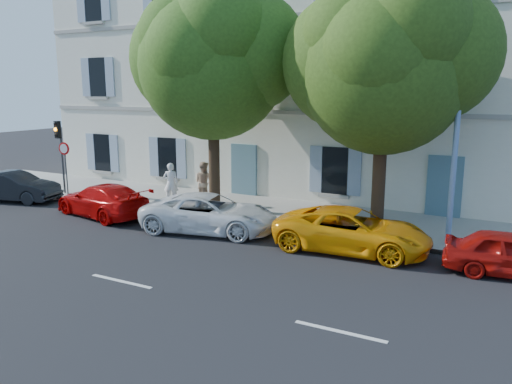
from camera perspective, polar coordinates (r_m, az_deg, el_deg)
The scene contains 15 objects.
ground at distance 16.80m, azimuth -5.83°, elevation -5.63°, with size 90.00×90.00×0.00m, color black.
sidewalk at distance 20.49m, azimuth 1.03°, elevation -2.17°, with size 36.00×4.50×0.15m, color #A09E96.
kerb at distance 18.64m, azimuth -1.97°, elevation -3.57°, with size 36.00×0.16×0.16m, color #9E998E.
building at distance 25.19m, azimuth 7.13°, elevation 13.91°, with size 28.00×7.00×12.00m, color silver.
car_dark_sedan at distance 24.98m, azimuth -25.95°, elevation 0.56°, with size 1.43×4.09×1.35m, color black.
car_red_coupe at distance 20.72m, azimuth -17.12°, elevation -0.90°, with size 1.83×4.51×1.31m, color #C30705.
car_white_coupe at distance 17.74m, azimuth -5.33°, elevation -2.44°, with size 2.22×4.82×1.34m, color white.
car_yellow_supercar at distance 15.85m, azimuth 10.91°, elevation -4.32°, with size 2.22×4.82×1.34m, color orange.
tree_left at distance 19.92m, azimuth -4.99°, elevation 14.09°, with size 5.70×5.70×8.83m.
tree_right at distance 17.09m, azimuth 14.45°, elevation 13.28°, with size 5.48×5.48×8.44m.
traffic_light at distance 24.98m, azimuth -21.56°, elevation 5.42°, with size 0.29×0.38×3.40m.
road_sign at distance 24.31m, azimuth -21.00°, elevation 3.71°, with size 0.57×0.10×2.48m.
street_lamp at distance 16.25m, azimuth 22.26°, elevation 11.33°, with size 0.33×1.87×8.77m.
pedestrian_a at distance 21.68m, azimuth -9.70°, elevation 1.01°, with size 0.64×0.42×1.75m, color white.
pedestrian_b at distance 21.47m, azimuth -5.99°, elevation 1.08°, with size 0.88×0.69×1.81m, color tan.
Camera 1 is at (8.91, -13.34, 4.98)m, focal length 35.00 mm.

